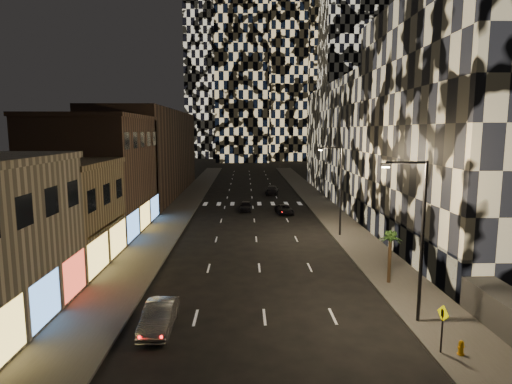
{
  "coord_description": "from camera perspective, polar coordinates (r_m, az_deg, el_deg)",
  "views": [
    {
      "loc": [
        -1.1,
        -12.53,
        10.73
      ],
      "look_at": [
        -0.25,
        20.41,
        6.0
      ],
      "focal_mm": 30.0,
      "sensor_mm": 36.0,
      "label": 1
    }
  ],
  "objects": [
    {
      "name": "retail_tan",
      "position": [
        37.72,
        -26.42,
        -2.97
      ],
      "size": [
        10.0,
        10.0,
        8.0
      ],
      "primitive_type": "cube",
      "color": "#887451",
      "rests_on": "ground"
    },
    {
      "name": "tower_left_back",
      "position": [
        184.57,
        -5.24,
        23.62
      ],
      "size": [
        24.0,
        24.0,
        120.0
      ],
      "primitive_type": "cube",
      "color": "black",
      "rests_on": "ground"
    },
    {
      "name": "curb_left",
      "position": [
        63.8,
        -7.57,
        -1.52
      ],
      "size": [
        0.2,
        120.0,
        0.15
      ],
      "primitive_type": "cube",
      "color": "#4C4C47",
      "rests_on": "ground"
    },
    {
      "name": "sidewalk_left",
      "position": [
        64.06,
        -9.44,
        -1.52
      ],
      "size": [
        4.0,
        120.0,
        0.15
      ],
      "primitive_type": "cube",
      "color": "#47443F",
      "rests_on": "ground"
    },
    {
      "name": "palm_tree",
      "position": [
        31.32,
        17.49,
        -6.15
      ],
      "size": [
        1.85,
        1.88,
        3.68
      ],
      "color": "#47331E",
      "rests_on": "sidewalk_right"
    },
    {
      "name": "midrise_base",
      "position": [
        40.45,
        18.0,
        -5.43
      ],
      "size": [
        0.6,
        25.0,
        3.0
      ],
      "primitive_type": "cube",
      "color": "#383838",
      "rests_on": "ground"
    },
    {
      "name": "streetlight_far",
      "position": [
        43.9,
        10.98,
        0.98
      ],
      "size": [
        2.55,
        0.25,
        9.0
      ],
      "color": "black",
      "rests_on": "sidewalk_right"
    },
    {
      "name": "tower_center_low",
      "position": [
        156.91,
        -1.89,
        21.72
      ],
      "size": [
        18.0,
        18.0,
        95.0
      ],
      "primitive_type": "cube",
      "color": "black",
      "rests_on": "ground"
    },
    {
      "name": "streetlight_near",
      "position": [
        25.02,
        20.84,
        -4.79
      ],
      "size": [
        2.55,
        0.25,
        9.0
      ],
      "color": "black",
      "rests_on": "sidewalk_right"
    },
    {
      "name": "car_silver_parked",
      "position": [
        24.72,
        -12.81,
        -15.91
      ],
      "size": [
        1.54,
        4.41,
        1.45
      ],
      "primitive_type": "imported",
      "rotation": [
        0.0,
        0.0,
        0.0
      ],
      "color": "gray",
      "rests_on": "ground"
    },
    {
      "name": "fire_hydrant",
      "position": [
        23.77,
        25.67,
        -18.22
      ],
      "size": [
        0.35,
        0.33,
        0.7
      ],
      "rotation": [
        0.0,
        0.0,
        0.28
      ],
      "color": "#FCA80E",
      "rests_on": "sidewalk_right"
    },
    {
      "name": "sidewalk_right",
      "position": [
        64.4,
        8.48,
        -1.44
      ],
      "size": [
        4.0,
        120.0,
        0.15
      ],
      "primitive_type": "cube",
      "color": "#47443F",
      "rests_on": "ground"
    },
    {
      "name": "midrise_right",
      "position": [
        42.62,
        28.47,
        7.56
      ],
      "size": [
        16.0,
        25.0,
        22.0
      ],
      "primitive_type": "cube",
      "color": "#232326",
      "rests_on": "ground"
    },
    {
      "name": "tower_right_mid",
      "position": [
        156.88,
        12.87,
        22.47
      ],
      "size": [
        20.0,
        20.0,
        100.0
      ],
      "primitive_type": "cube",
      "color": "black",
      "rests_on": "ground"
    },
    {
      "name": "ped_sign",
      "position": [
        23.07,
        23.61,
        -15.49
      ],
      "size": [
        0.2,
        0.78,
        2.37
      ],
      "rotation": [
        0.0,
        0.0,
        0.2
      ],
      "color": "black",
      "rests_on": "sidewalk_right"
    },
    {
      "name": "car_dark_oncoming",
      "position": [
        73.08,
        2.15,
        0.31
      ],
      "size": [
        2.6,
        5.28,
        1.48
      ],
      "primitive_type": "imported",
      "rotation": [
        0.0,
        0.0,
        3.03
      ],
      "color": "black",
      "rests_on": "ground"
    },
    {
      "name": "car_dark_midlane",
      "position": [
        57.61,
        -1.38,
        -1.9
      ],
      "size": [
        1.68,
        3.94,
        1.33
      ],
      "primitive_type": "imported",
      "rotation": [
        0.0,
        0.0,
        -0.03
      ],
      "color": "black",
      "rests_on": "ground"
    },
    {
      "name": "retail_filler_left",
      "position": [
        74.35,
        -13.87,
        5.06
      ],
      "size": [
        10.0,
        40.0,
        14.0
      ],
      "primitive_type": "cube",
      "color": "#503A2D",
      "rests_on": "ground"
    },
    {
      "name": "retail_brown",
      "position": [
        48.93,
        -20.44,
        2.11
      ],
      "size": [
        10.0,
        15.0,
        12.0
      ],
      "primitive_type": "cube",
      "color": "#503A2D",
      "rests_on": "ground"
    },
    {
      "name": "curb_right",
      "position": [
        64.07,
        6.63,
        -1.46
      ],
      "size": [
        0.2,
        120.0,
        0.15
      ],
      "primitive_type": "cube",
      "color": "#4C4C47",
      "rests_on": "ground"
    },
    {
      "name": "midrise_filler_right",
      "position": [
        72.68,
        15.51,
        6.51
      ],
      "size": [
        16.0,
        40.0,
        18.0
      ],
      "primitive_type": "cube",
      "color": "#232326",
      "rests_on": "ground"
    },
    {
      "name": "car_dark_rightlane",
      "position": [
        55.69,
        3.81,
        -2.34
      ],
      "size": [
        2.36,
        4.4,
        1.17
      ],
      "primitive_type": "imported",
      "rotation": [
        0.0,
        0.0,
        0.1
      ],
      "color": "black",
      "rests_on": "ground"
    }
  ]
}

